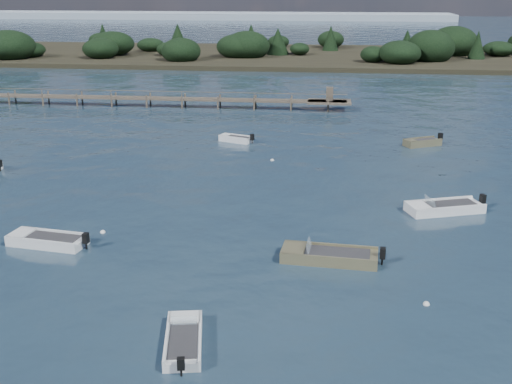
# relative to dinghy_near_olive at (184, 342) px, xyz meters

# --- Properties ---
(ground) EXTENTS (400.00, 400.00, 0.00)m
(ground) POSITION_rel_dinghy_near_olive_xyz_m (1.82, 63.38, -0.14)
(ground) COLOR #162533
(ground) RESTS_ON ground
(dinghy_near_olive) EXTENTS (2.17, 4.40, 1.05)m
(dinghy_near_olive) POSITION_rel_dinghy_near_olive_xyz_m (0.00, 0.00, 0.00)
(dinghy_near_olive) COLOR silver
(dinghy_near_olive) RESTS_ON ground
(dinghy_mid_grey) EXTENTS (4.90, 2.30, 1.22)m
(dinghy_mid_grey) POSITION_rel_dinghy_near_olive_xyz_m (-10.02, 9.54, 0.03)
(dinghy_mid_grey) COLOR silver
(dinghy_mid_grey) RESTS_ON ground
(dinghy_mid_white_b) EXTENTS (5.39, 3.37, 1.32)m
(dinghy_mid_white_b) POSITION_rel_dinghy_near_olive_xyz_m (13.40, 17.69, 0.04)
(dinghy_mid_white_b) COLOR silver
(dinghy_mid_white_b) RESTS_ON ground
(tender_far_grey_b) EXTENTS (3.74, 2.73, 1.29)m
(tender_far_grey_b) POSITION_rel_dinghy_near_olive_xyz_m (14.35, 35.53, 0.05)
(tender_far_grey_b) COLOR #666144
(tender_far_grey_b) RESTS_ON ground
(tender_far_white) EXTENTS (3.46, 2.26, 1.17)m
(tender_far_white) POSITION_rel_dinghy_near_olive_xyz_m (-2.80, 35.11, 0.03)
(tender_far_white) COLOR silver
(tender_far_white) RESTS_ON ground
(dinghy_mid_white_a) EXTENTS (5.58, 2.34, 1.29)m
(dinghy_mid_white_a) POSITION_rel_dinghy_near_olive_xyz_m (5.94, 9.14, 0.03)
(dinghy_mid_white_a) COLOR #666144
(dinghy_mid_white_a) RESTS_ON ground
(buoy_b) EXTENTS (0.32, 0.32, 0.32)m
(buoy_b) POSITION_rel_dinghy_near_olive_xyz_m (10.48, 4.66, -0.14)
(buoy_b) COLOR silver
(buoy_b) RESTS_ON ground
(buoy_c) EXTENTS (0.32, 0.32, 0.32)m
(buoy_c) POSITION_rel_dinghy_near_olive_xyz_m (-7.53, 11.69, -0.14)
(buoy_c) COLOR silver
(buoy_c) RESTS_ON ground
(buoy_e) EXTENTS (0.32, 0.32, 0.32)m
(buoy_e) POSITION_rel_dinghy_near_olive_xyz_m (1.15, 28.88, -0.14)
(buoy_e) COLOR silver
(buoy_e) RESTS_ON ground
(jetty) EXTENTS (64.50, 3.20, 3.40)m
(jetty) POSITION_rel_dinghy_near_olive_xyz_m (-19.92, 51.38, 0.85)
(jetty) COLOR brown
(jetty) RESTS_ON ground
(far_headland) EXTENTS (190.00, 40.00, 5.80)m
(far_headland) POSITION_rel_dinghy_near_olive_xyz_m (26.82, 103.38, 1.83)
(far_headland) COLOR black
(far_headland) RESTS_ON ground
(distant_haze) EXTENTS (280.00, 20.00, 2.40)m
(distant_haze) POSITION_rel_dinghy_near_olive_xyz_m (-88.18, 233.38, -0.14)
(distant_haze) COLOR #8595A5
(distant_haze) RESTS_ON ground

